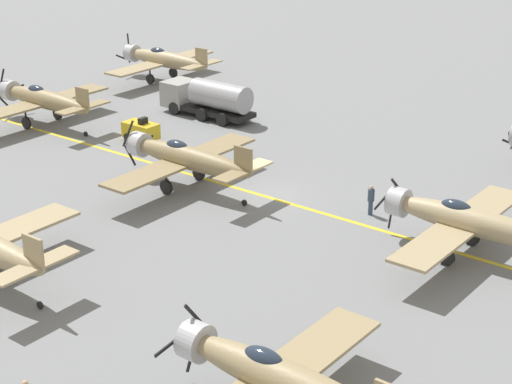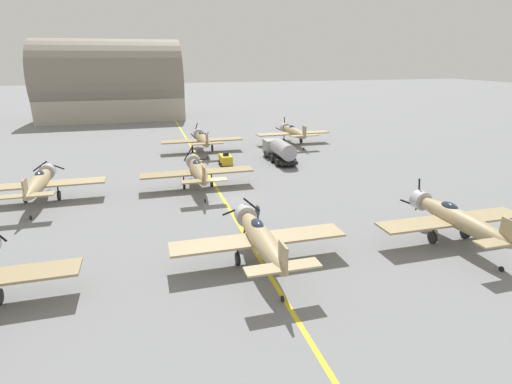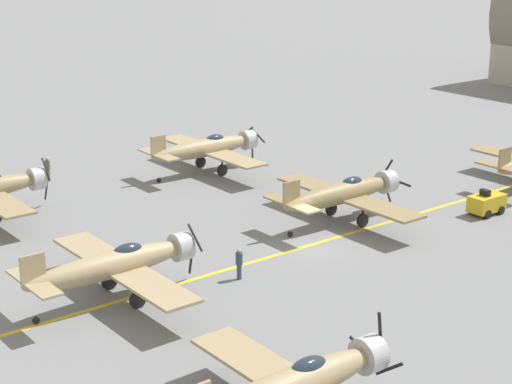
{
  "view_description": "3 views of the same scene",
  "coord_description": "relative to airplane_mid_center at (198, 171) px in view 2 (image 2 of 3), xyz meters",
  "views": [
    {
      "loc": [
        -38.36,
        -29.22,
        19.75
      ],
      "look_at": [
        -3.7,
        -2.26,
        2.0
      ],
      "focal_mm": 60.0,
      "sensor_mm": 36.0,
      "label": 1
    },
    {
      "loc": [
        -7.07,
        -36.57,
        13.38
      ],
      "look_at": [
        2.29,
        -3.48,
        1.82
      ],
      "focal_mm": 28.0,
      "sensor_mm": 36.0,
      "label": 2
    },
    {
      "loc": [
        36.71,
        -32.9,
        18.8
      ],
      "look_at": [
        -4.49,
        -0.69,
        2.46
      ],
      "focal_mm": 60.0,
      "sensor_mm": 36.0,
      "label": 3
    }
  ],
  "objects": [
    {
      "name": "ground_crew_walking",
      "position": [
        3.42,
        -11.16,
        -1.03
      ],
      "size": [
        0.39,
        0.39,
        1.8
      ],
      "color": "#334256",
      "rests_on": "ground"
    },
    {
      "name": "airplane_mid_left",
      "position": [
        -15.34,
        -0.2,
        0.0
      ],
      "size": [
        12.0,
        9.98,
        3.65
      ],
      "rotation": [
        0.0,
        0.0,
        0.18
      ],
      "color": "tan",
      "rests_on": "ground"
    },
    {
      "name": "airplane_near_right",
      "position": [
        16.75,
        -18.58,
        0.0
      ],
      "size": [
        12.0,
        9.98,
        3.79
      ],
      "rotation": [
        0.0,
        0.0,
        0.06
      ],
      "color": "tan",
      "rests_on": "ground"
    },
    {
      "name": "airplane_far_right",
      "position": [
        18.25,
        19.25,
        -0.0
      ],
      "size": [
        12.0,
        9.98,
        3.8
      ],
      "rotation": [
        0.0,
        0.0,
        0.14
      ],
      "color": "tan",
      "rests_on": "ground"
    },
    {
      "name": "fuel_tanker",
      "position": [
        12.34,
        9.02,
        -0.5
      ],
      "size": [
        2.68,
        8.0,
        2.98
      ],
      "color": "black",
      "rests_on": "ground"
    },
    {
      "name": "taxiway_stripe",
      "position": [
        1.9,
        -4.58,
        -2.01
      ],
      "size": [
        0.3,
        160.0,
        0.01
      ],
      "primitive_type": "cube",
      "color": "yellow",
      "rests_on": "ground"
    },
    {
      "name": "airplane_mid_center",
      "position": [
        0.0,
        0.0,
        0.0
      ],
      "size": [
        12.0,
        9.98,
        3.65
      ],
      "rotation": [
        0.0,
        0.0,
        0.11
      ],
      "color": "#927D54",
      "rests_on": "ground"
    },
    {
      "name": "tow_tractor",
      "position": [
        4.82,
        8.83,
        -1.22
      ],
      "size": [
        1.57,
        2.6,
        1.79
      ],
      "color": "gold",
      "rests_on": "ground"
    },
    {
      "name": "airplane_near_center",
      "position": [
        1.71,
        -17.87,
        -0.0
      ],
      "size": [
        12.0,
        9.98,
        3.65
      ],
      "rotation": [
        0.0,
        0.0,
        -0.06
      ],
      "color": "tan",
      "rests_on": "ground"
    },
    {
      "name": "airplane_far_center",
      "position": [
        3.08,
        17.39,
        -0.0
      ],
      "size": [
        12.0,
        9.98,
        3.71
      ],
      "rotation": [
        0.0,
        0.0,
        0.31
      ],
      "color": "#937F56",
      "rests_on": "ground"
    },
    {
      "name": "ground_plane",
      "position": [
        1.9,
        -4.58,
        -2.01
      ],
      "size": [
        400.0,
        400.0,
        0.0
      ],
      "primitive_type": "plane",
      "color": "slate"
    },
    {
      "name": "hangar",
      "position": [
        -11.34,
        58.51,
        5.2
      ],
      "size": [
        31.1,
        17.81,
        17.81
      ],
      "color": "#B2A893",
      "rests_on": "ground"
    }
  ]
}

